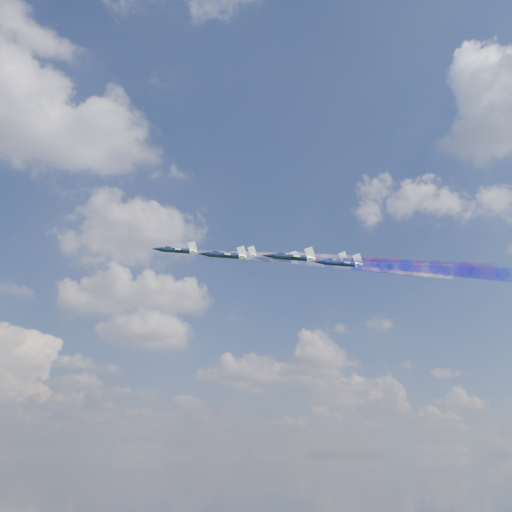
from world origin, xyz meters
name	(u,v)px	position (x,y,z in m)	size (l,w,h in m)	color
jet_lead	(176,250)	(-13.24, 0.75, 135.14)	(9.41, 11.76, 3.14)	black
trail_lead	(274,257)	(9.80, -7.15, 133.46)	(3.92, 38.44, 3.92)	white
jet_inner_left	(224,255)	(-4.87, -13.20, 130.57)	(9.41, 11.76, 3.14)	black
trail_inner_left	(329,263)	(18.17, -21.10, 128.89)	(3.92, 38.44, 3.92)	#1B25EC
jet_inner_right	(237,254)	(4.18, 5.49, 137.41)	(9.41, 11.76, 3.14)	black
trail_inner_right	(328,260)	(27.22, -2.41, 135.73)	(3.92, 38.44, 3.92)	red
jet_outer_left	(291,257)	(5.37, -28.51, 126.66)	(9.41, 11.76, 3.14)	black
trail_outer_left	(405,265)	(28.41, -36.41, 124.98)	(3.92, 38.44, 3.92)	#1B25EC
jet_center_third	(278,260)	(11.12, -6.51, 133.08)	(9.41, 11.76, 3.14)	black
trail_center_third	(375,267)	(34.16, -14.41, 131.40)	(3.92, 38.44, 3.92)	white
jet_outer_right	(282,260)	(19.50, 11.55, 139.11)	(9.41, 11.76, 3.14)	black
trail_outer_right	(368,266)	(42.54, 3.65, 137.43)	(3.92, 38.44, 3.92)	red
jet_rear_left	(340,263)	(20.02, -22.73, 128.44)	(9.41, 11.76, 3.14)	black
trail_rear_left	(446,271)	(43.06, -30.63, 126.76)	(3.92, 38.44, 3.92)	#1B25EC
jet_rear_right	(328,260)	(27.39, -1.88, 136.04)	(9.41, 11.76, 3.14)	black
trail_rear_right	(420,266)	(50.43, -9.78, 134.36)	(3.92, 38.44, 3.92)	red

